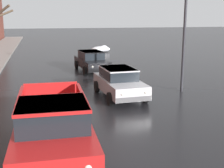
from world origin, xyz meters
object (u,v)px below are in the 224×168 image
(sedan_silver_parked_kerbside_close, at_px, (119,82))
(street_lamp_post, at_px, (185,19))
(pickup_truck_red_approaching_near_lane, at_px, (53,127))
(sedan_black_parked_kerbside_mid, at_px, (92,61))

(sedan_silver_parked_kerbside_close, distance_m, street_lamp_post, 4.58)
(sedan_silver_parked_kerbside_close, relative_size, street_lamp_post, 0.62)
(pickup_truck_red_approaching_near_lane, relative_size, street_lamp_post, 0.79)
(sedan_silver_parked_kerbside_close, height_order, street_lamp_post, street_lamp_post)
(sedan_silver_parked_kerbside_close, bearing_deg, pickup_truck_red_approaching_near_lane, -120.64)
(pickup_truck_red_approaching_near_lane, distance_m, street_lamp_post, 9.65)
(pickup_truck_red_approaching_near_lane, relative_size, sedan_silver_parked_kerbside_close, 1.28)
(pickup_truck_red_approaching_near_lane, relative_size, sedan_black_parked_kerbside_mid, 1.17)
(street_lamp_post, bearing_deg, sedan_black_parked_kerbside_mid, 116.49)
(sedan_black_parked_kerbside_mid, height_order, street_lamp_post, street_lamp_post)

